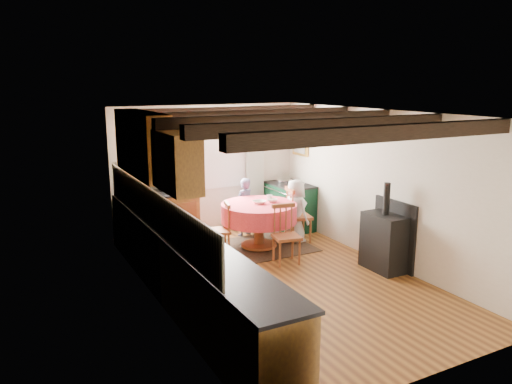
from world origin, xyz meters
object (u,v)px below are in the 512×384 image
child_right (296,211)px  dining_table (259,226)px  cast_iron_stove (385,227)px  aga_range (290,206)px  chair_left (218,229)px  cup (269,198)px  chair_near (287,235)px  child_far (244,207)px  chair_right (299,214)px

child_right → dining_table: bearing=80.5°
dining_table → child_right: (0.73, -0.01, 0.18)m
cast_iron_stove → child_right: cast_iron_stove is taller
dining_table → aga_range: size_ratio=1.32×
aga_range → chair_left: bearing=-157.9°
cup → cast_iron_stove: bearing=-64.9°
chair_near → child_far: bearing=98.4°
dining_table → cast_iron_stove: size_ratio=0.96×
chair_near → aga_range: size_ratio=0.95×
child_right → chair_left: bearing=81.1°
chair_right → dining_table: bearing=100.8°
child_far → cast_iron_stove: bearing=95.1°
dining_table → chair_left: bearing=-179.9°
dining_table → aga_range: 1.31m
child_far → child_right: (0.64, -0.75, 0.02)m
chair_left → cup: size_ratio=8.74×
dining_table → cast_iron_stove: 2.17m
cast_iron_stove → cup: (-0.90, 1.94, 0.15)m
chair_near → chair_left: size_ratio=1.06×
dining_table → chair_left: chair_left is taller
dining_table → chair_right: 0.80m
chair_near → aga_range: (1.05, 1.61, -0.02)m
chair_left → child_right: bearing=103.1°
dining_table → chair_right: chair_right is taller
chair_right → child_far: 1.04m
chair_right → child_right: (-0.07, 0.01, 0.07)m
child_right → cup: child_right is taller
chair_right → cast_iron_stove: bearing=-155.4°
chair_right → child_right: child_right is taller
dining_table → child_right: child_right is taller
cast_iron_stove → child_far: cast_iron_stove is taller
dining_table → chair_near: size_ratio=1.38×
dining_table → chair_near: bearing=-88.0°
dining_table → cup: (0.29, 0.14, 0.44)m
aga_range → cast_iron_stove: bearing=-87.5°
chair_near → chair_right: bearing=58.4°
chair_left → aga_range: (1.84, 0.75, 0.01)m
child_right → child_far: bearing=31.9°
chair_left → child_right: size_ratio=0.78×
child_right → aga_range: bearing=-33.3°
aga_range → chair_right: bearing=-110.5°
chair_right → chair_near: bearing=149.9°
chair_near → aga_range: chair_near is taller
child_far → child_right: size_ratio=0.96×
cup → chair_right: bearing=-17.5°
child_far → cup: size_ratio=10.77×
child_far → chair_left: bearing=22.7°
cast_iron_stove → cup: 2.14m
cup → dining_table: bearing=-153.6°
dining_table → chair_left: size_ratio=1.47×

